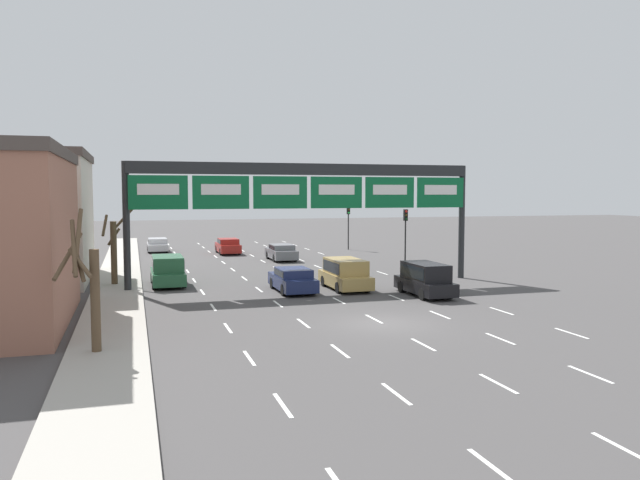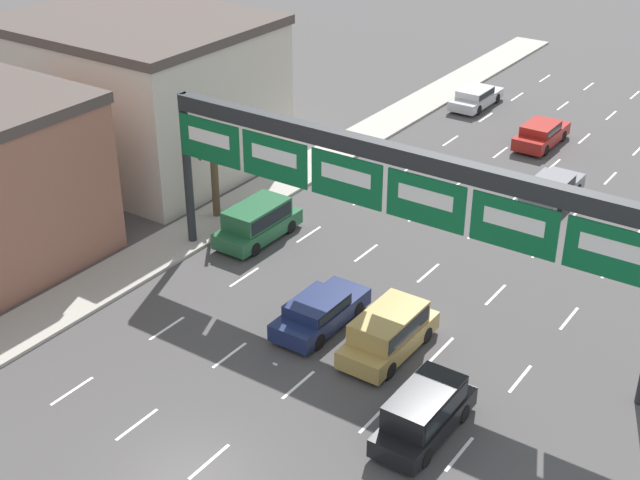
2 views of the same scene
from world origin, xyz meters
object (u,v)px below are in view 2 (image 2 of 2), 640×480
at_px(car_grey, 552,188).
at_px(car_red, 541,133).
at_px(car_silver, 476,97).
at_px(car_navy, 320,311).
at_px(suv_green, 257,220).
at_px(suv_gold, 389,330).
at_px(suv_black, 425,411).
at_px(sign_gantry, 389,175).
at_px(tree_bare_second, 216,174).

bearing_deg(car_grey, car_red, 116.32).
height_order(car_red, car_silver, car_red).
height_order(car_navy, car_grey, car_navy).
distance_m(car_grey, car_silver, 14.80).
bearing_deg(suv_green, suv_gold, -24.39).
xyz_separation_m(suv_green, car_silver, (0.26, 23.24, -0.30)).
xyz_separation_m(car_navy, car_silver, (-6.52, 27.81, -0.03)).
relative_size(suv_black, car_navy, 0.97).
bearing_deg(suv_black, car_navy, 152.64).
bearing_deg(suv_black, suv_gold, 134.82).
distance_m(car_red, suv_green, 20.25).
bearing_deg(sign_gantry, tree_bare_second, 165.96).
height_order(car_navy, car_silver, car_navy).
relative_size(suv_green, suv_gold, 1.00).
bearing_deg(suv_gold, tree_bare_second, 158.17).
bearing_deg(car_silver, sign_gantry, -72.31).
bearing_deg(car_navy, sign_gantry, 56.84).
bearing_deg(tree_bare_second, car_grey, 40.93).
bearing_deg(suv_green, sign_gantry, -14.42).
distance_m(suv_green, suv_gold, 10.97).
relative_size(sign_gantry, car_red, 4.68).
relative_size(car_silver, tree_bare_second, 1.02).
bearing_deg(tree_bare_second, suv_gold, -21.83).
height_order(suv_gold, tree_bare_second, tree_bare_second).
bearing_deg(car_red, car_silver, 147.00).
relative_size(suv_gold, car_grey, 1.04).
bearing_deg(sign_gantry, car_grey, 83.35).
relative_size(suv_gold, car_silver, 0.98).
height_order(car_grey, car_silver, car_grey).
bearing_deg(sign_gantry, suv_black, -49.00).
distance_m(car_navy, car_grey, 16.99).
xyz_separation_m(car_navy, car_grey, (3.24, 16.67, -0.00)).
height_order(suv_black, car_grey, suv_black).
relative_size(suv_green, car_silver, 0.98).
bearing_deg(suv_green, car_navy, -33.98).
bearing_deg(sign_gantry, suv_green, 165.58).
bearing_deg(car_silver, suv_gold, -70.68).
bearing_deg(suv_gold, sign_gantry, 124.47).
distance_m(car_silver, tree_bare_second, 22.83).
relative_size(sign_gantry, tree_bare_second, 4.63).
bearing_deg(suv_black, suv_green, 149.20).
height_order(car_grey, tree_bare_second, tree_bare_second).
height_order(car_red, suv_black, suv_black).
height_order(sign_gantry, suv_black, sign_gantry).
distance_m(sign_gantry, car_red, 22.09).
xyz_separation_m(suv_gold, car_navy, (-3.22, -0.04, -0.26)).
height_order(suv_gold, car_navy, suv_gold).
distance_m(car_red, tree_bare_second, 20.88).
xyz_separation_m(suv_green, suv_gold, (9.99, -4.53, -0.01)).
relative_size(car_grey, car_silver, 0.95).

